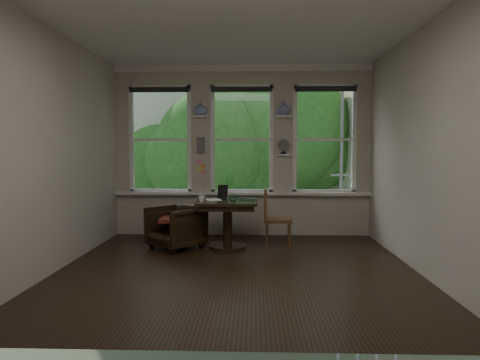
{
  "coord_description": "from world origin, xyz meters",
  "views": [
    {
      "loc": [
        0.22,
        -5.36,
        1.51
      ],
      "look_at": [
        0.01,
        0.9,
        1.07
      ],
      "focal_mm": 32.0,
      "sensor_mm": 36.0,
      "label": 1
    }
  ],
  "objects_px": {
    "side_chair_right": "(278,219)",
    "laptop": "(246,199)",
    "table": "(228,225)",
    "armchair_left": "(176,227)",
    "mug": "(202,199)"
  },
  "relations": [
    {
      "from": "laptop",
      "to": "side_chair_right",
      "type": "bearing_deg",
      "value": 19.56
    },
    {
      "from": "table",
      "to": "laptop",
      "type": "bearing_deg",
      "value": 2.21
    },
    {
      "from": "table",
      "to": "mug",
      "type": "distance_m",
      "value": 0.6
    },
    {
      "from": "table",
      "to": "armchair_left",
      "type": "height_order",
      "value": "table"
    },
    {
      "from": "table",
      "to": "armchair_left",
      "type": "relative_size",
      "value": 1.25
    },
    {
      "from": "armchair_left",
      "to": "mug",
      "type": "xyz_separation_m",
      "value": [
        0.43,
        -0.2,
        0.47
      ]
    },
    {
      "from": "armchair_left",
      "to": "laptop",
      "type": "bearing_deg",
      "value": 42.65
    },
    {
      "from": "armchair_left",
      "to": "mug",
      "type": "relative_size",
      "value": 7.52
    },
    {
      "from": "armchair_left",
      "to": "side_chair_right",
      "type": "distance_m",
      "value": 1.57
    },
    {
      "from": "table",
      "to": "side_chair_right",
      "type": "height_order",
      "value": "side_chair_right"
    },
    {
      "from": "table",
      "to": "armchair_left",
      "type": "xyz_separation_m",
      "value": [
        -0.8,
        -0.0,
        -0.05
      ]
    },
    {
      "from": "table",
      "to": "mug",
      "type": "xyz_separation_m",
      "value": [
        -0.37,
        -0.21,
        0.42
      ]
    },
    {
      "from": "side_chair_right",
      "to": "laptop",
      "type": "xyz_separation_m",
      "value": [
        -0.49,
        -0.01,
        0.3
      ]
    },
    {
      "from": "side_chair_right",
      "to": "laptop",
      "type": "bearing_deg",
      "value": 93.33
    },
    {
      "from": "table",
      "to": "side_chair_right",
      "type": "distance_m",
      "value": 0.78
    }
  ]
}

